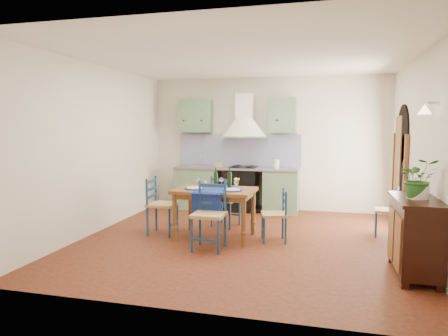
{
  "coord_description": "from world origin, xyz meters",
  "views": [
    {
      "loc": [
        1.19,
        -5.98,
        1.78
      ],
      "look_at": [
        -0.39,
        0.3,
        1.1
      ],
      "focal_mm": 32.0,
      "sensor_mm": 36.0,
      "label": 1
    }
  ],
  "objects_px": {
    "chair_near": "(209,215)",
    "sideboard": "(415,234)",
    "dining_table": "(215,195)",
    "potted_plant": "(419,179)"
  },
  "relations": [
    {
      "from": "dining_table",
      "to": "potted_plant",
      "type": "distance_m",
      "value": 2.95
    },
    {
      "from": "chair_near",
      "to": "sideboard",
      "type": "distance_m",
      "value": 2.68
    },
    {
      "from": "sideboard",
      "to": "potted_plant",
      "type": "height_order",
      "value": "potted_plant"
    },
    {
      "from": "dining_table",
      "to": "chair_near",
      "type": "xyz_separation_m",
      "value": [
        0.07,
        -0.57,
        -0.2
      ]
    },
    {
      "from": "dining_table",
      "to": "sideboard",
      "type": "xyz_separation_m",
      "value": [
        2.73,
        -0.98,
        -0.19
      ]
    },
    {
      "from": "sideboard",
      "to": "potted_plant",
      "type": "distance_m",
      "value": 0.66
    },
    {
      "from": "sideboard",
      "to": "potted_plant",
      "type": "bearing_deg",
      "value": -23.11
    },
    {
      "from": "dining_table",
      "to": "sideboard",
      "type": "distance_m",
      "value": 2.9
    },
    {
      "from": "chair_near",
      "to": "sideboard",
      "type": "xyz_separation_m",
      "value": [
        2.65,
        -0.4,
        0.01
      ]
    },
    {
      "from": "chair_near",
      "to": "potted_plant",
      "type": "xyz_separation_m",
      "value": [
        2.66,
        -0.4,
        0.67
      ]
    }
  ]
}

